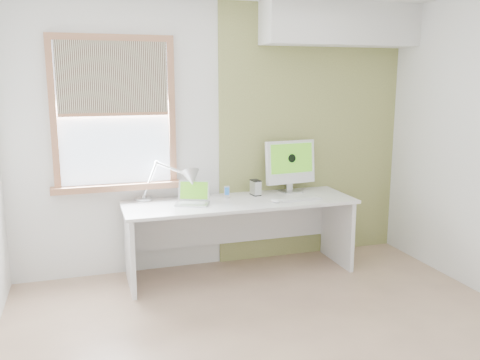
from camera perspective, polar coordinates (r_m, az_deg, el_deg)
name	(u,v)px	position (r m, az deg, el deg)	size (l,w,h in m)	color
room	(287,165)	(3.38, 5.39, 1.65)	(4.04, 3.54, 2.64)	tan
accent_wall	(311,134)	(5.36, 8.03, 5.17)	(2.00, 0.02, 2.60)	olive
soffit	(340,24)	(5.29, 11.24, 16.93)	(1.60, 0.40, 0.42)	white
window	(114,115)	(4.80, -14.03, 7.17)	(1.20, 0.14, 1.42)	#AA6C49
desk	(238,219)	(4.91, -0.22, -4.40)	(2.20, 0.70, 0.73)	white
desk_lamp	(182,180)	(4.77, -6.55, -0.03)	(0.63, 0.41, 0.38)	silver
laptop	(193,198)	(4.70, -5.34, -2.04)	(0.36, 0.33, 0.21)	silver
phone_dock	(227,195)	(4.89, -1.50, -1.67)	(0.07, 0.07, 0.12)	silver
external_drive	(256,188)	(5.01, 1.77, -0.86)	(0.09, 0.13, 0.15)	silver
imac	(290,163)	(5.15, 5.71, 1.90)	(0.54, 0.20, 0.53)	silver
keyboard	(300,199)	(4.86, 6.83, -2.14)	(0.42, 0.14, 0.02)	white
mouse	(276,201)	(4.73, 4.04, -2.37)	(0.06, 0.11, 0.03)	white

